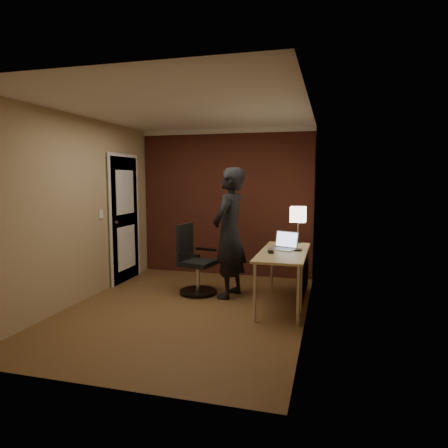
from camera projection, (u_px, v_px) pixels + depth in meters
The scene contains 8 objects.
room at pixel (203, 197), 6.53m from camera, with size 4.00×4.00×4.00m.
desk at pixel (289, 261), 5.18m from camera, with size 0.60×1.50×0.73m.
desk_lamp at pixel (298, 215), 5.75m from camera, with size 0.22×0.22×0.54m.
laptop at pixel (284, 244), 5.33m from camera, with size 0.40×0.36×0.23m.
mouse at pixel (271, 252), 5.05m from camera, with size 0.06×0.10×0.03m, color black.
wallet at pixel (298, 250), 5.21m from camera, with size 0.09×0.11×0.02m, color black.
office_chair at pixel (194, 264), 5.78m from camera, with size 0.54×0.60×0.99m.
person at pixel (229, 233), 5.58m from camera, with size 0.66×0.44×1.82m, color black.
Camera 1 is at (1.76, -4.68, 1.68)m, focal length 32.00 mm.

